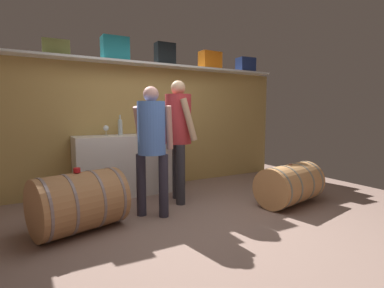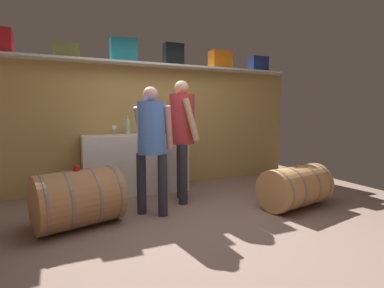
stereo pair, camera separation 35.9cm
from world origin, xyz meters
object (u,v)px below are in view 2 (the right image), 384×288
winemaker_pouring (182,128)px  visitor_tasting (151,137)px  wine_barrel_far (295,187)px  wine_bottle_green (167,126)px  toolcase_navy (258,64)px  wine_glass (114,128)px  toolcase_teal (123,51)px  wine_barrel_near (78,198)px  tasting_cup (76,168)px  wine_bottle_clear (128,126)px  toolcase_olive (66,51)px  red_funnel (174,130)px  toolcase_black (173,55)px  work_cabinet (136,163)px  toolcase_orange (220,60)px

winemaker_pouring → visitor_tasting: (-0.55, -0.38, -0.08)m
wine_barrel_far → wine_bottle_green: bearing=118.7°
toolcase_navy → wine_barrel_far: bearing=-106.3°
wine_glass → wine_barrel_far: wine_glass is taller
wine_glass → wine_barrel_far: size_ratio=0.15×
toolcase_teal → wine_barrel_near: (-0.78, -1.32, -1.90)m
wine_barrel_near → tasting_cup: tasting_cup is taller
wine_glass → winemaker_pouring: (0.81, -0.82, 0.02)m
wine_bottle_green → winemaker_pouring: bearing=-90.6°
tasting_cup → visitor_tasting: bearing=3.2°
wine_bottle_clear → wine_bottle_green: size_ratio=1.02×
wine_barrel_far → toolcase_olive: bearing=136.0°
toolcase_teal → wine_barrel_near: 2.44m
tasting_cup → wine_barrel_near: bearing=0.0°
wine_glass → red_funnel: wine_glass is taller
wine_glass → visitor_tasting: 1.22m
toolcase_olive → winemaker_pouring: 2.02m
wine_glass → wine_barrel_far: bearing=-39.1°
toolcase_teal → tasting_cup: toolcase_teal is taller
toolcase_black → wine_barrel_near: size_ratio=0.35×
toolcase_teal → work_cabinet: toolcase_teal is taller
toolcase_navy → winemaker_pouring: (-1.92, -0.90, -1.13)m
toolcase_olive → wine_bottle_clear: bearing=-3.3°
toolcase_olive → visitor_tasting: 1.95m
toolcase_navy → tasting_cup: 3.89m
toolcase_navy → tasting_cup: (-3.33, -1.32, -1.52)m
wine_glass → toolcase_navy: bearing=1.7°
toolcase_orange → wine_barrel_near: toolcase_orange is taller
toolcase_black → tasting_cup: size_ratio=5.02×
red_funnel → visitor_tasting: (-0.76, -1.27, -0.00)m
wine_glass → toolcase_orange: bearing=2.5°
wine_bottle_green → red_funnel: 0.32m
toolcase_black → wine_barrel_near: bearing=-139.9°
wine_bottle_green → tasting_cup: (-1.42, -1.08, -0.39)m
toolcase_orange → wine_barrel_far: (0.17, -1.77, -1.92)m
toolcase_navy → wine_barrel_far: size_ratio=0.32×
work_cabinet → toolcase_black: bearing=14.0°
work_cabinet → wine_barrel_far: size_ratio=1.56×
wine_barrel_near → tasting_cup: (-0.01, -0.00, 0.34)m
toolcase_olive → wine_bottle_green: size_ratio=1.16×
work_cabinet → winemaker_pouring: winemaker_pouring is taller
winemaker_pouring → work_cabinet: bearing=-129.4°
toolcase_olive → toolcase_orange: bearing=2.4°
toolcase_navy → wine_barrel_far: 2.68m
toolcase_olive → winemaker_pouring: bearing=-29.7°
toolcase_orange → wine_barrel_far: 2.62m
toolcase_olive → work_cabinet: toolcase_olive is taller
wine_bottle_green → winemaker_pouring: (-0.01, -0.66, -0.01)m
wine_glass → toolcase_olive: bearing=172.4°
wine_bottle_clear → visitor_tasting: visitor_tasting is taller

